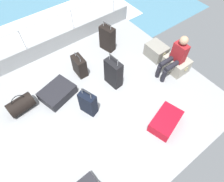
# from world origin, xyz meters

# --- Properties ---
(ground_plane) EXTENTS (4.40, 5.20, 0.06)m
(ground_plane) POSITION_xyz_m (0.00, 0.00, -0.03)
(ground_plane) COLOR #939699
(gunwale_port) EXTENTS (0.06, 5.20, 0.45)m
(gunwale_port) POSITION_xyz_m (-2.17, 0.00, 0.23)
(gunwale_port) COLOR #939699
(gunwale_port) RESTS_ON ground_plane
(railing_port) EXTENTS (0.04, 4.20, 1.02)m
(railing_port) POSITION_xyz_m (-2.17, 0.00, 0.78)
(railing_port) COLOR silver
(railing_port) RESTS_ON ground_plane
(sea_wake) EXTENTS (12.00, 12.00, 0.01)m
(sea_wake) POSITION_xyz_m (-3.60, 0.00, -0.34)
(sea_wake) COLOR teal
(sea_wake) RESTS_ON ground_plane
(cargo_crate_0) EXTENTS (0.58, 0.42, 0.37)m
(cargo_crate_0) POSITION_xyz_m (-0.30, 2.11, 0.19)
(cargo_crate_0) COLOR gray
(cargo_crate_0) RESTS_ON ground_plane
(cargo_crate_1) EXTENTS (0.63, 0.47, 0.37)m
(cargo_crate_1) POSITION_xyz_m (0.35, 2.19, 0.18)
(cargo_crate_1) COLOR #9E9989
(cargo_crate_1) RESTS_ON ground_plane
(passenger_seated) EXTENTS (0.34, 0.66, 1.07)m
(passenger_seated) POSITION_xyz_m (0.35, 2.01, 0.55)
(passenger_seated) COLOR maroon
(passenger_seated) RESTS_ON ground_plane
(suitcase_0) EXTENTS (0.64, 0.82, 0.27)m
(suitcase_0) POSITION_xyz_m (1.32, 0.81, 0.14)
(suitcase_0) COLOR #B70C1E
(suitcase_0) RESTS_ON ground_plane
(suitcase_1) EXTENTS (0.45, 0.26, 0.89)m
(suitcase_1) POSITION_xyz_m (-0.25, 0.62, 0.36)
(suitcase_1) COLOR black
(suitcase_1) RESTS_ON ground_plane
(suitcase_2) EXTENTS (0.45, 0.31, 0.83)m
(suitcase_2) POSITION_xyz_m (-1.35, 1.25, 0.35)
(suitcase_2) COLOR black
(suitcase_2) RESTS_ON ground_plane
(suitcase_3) EXTENTS (0.41, 0.30, 0.73)m
(suitcase_3) POSITION_xyz_m (0.06, -0.30, 0.30)
(suitcase_3) COLOR black
(suitcase_3) RESTS_ON ground_plane
(suitcase_5) EXTENTS (0.41, 0.24, 0.62)m
(suitcase_5) POSITION_xyz_m (-1.01, 0.14, 0.26)
(suitcase_5) COLOR black
(suitcase_5) RESTS_ON ground_plane
(suitcase_6) EXTENTS (0.75, 0.87, 0.24)m
(suitcase_6) POSITION_xyz_m (-0.72, -0.66, 0.12)
(suitcase_6) COLOR black
(suitcase_6) RESTS_ON ground_plane
(duffel_bag) EXTENTS (0.39, 0.59, 0.49)m
(duffel_bag) POSITION_xyz_m (-0.87, -1.46, 0.17)
(duffel_bag) COLOR black
(duffel_bag) RESTS_ON ground_plane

